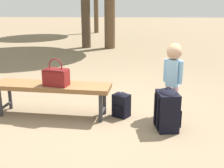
{
  "coord_description": "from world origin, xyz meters",
  "views": [
    {
      "loc": [
        0.21,
        -3.61,
        1.59
      ],
      "look_at": [
        0.09,
        0.2,
        0.45
      ],
      "focal_mm": 47.1,
      "sensor_mm": 36.0,
      "label": 1
    }
  ],
  "objects_px": {
    "child_standing": "(173,68)",
    "park_bench": "(52,88)",
    "backpack_large": "(167,108)",
    "backpack_small": "(121,104)",
    "handbag": "(56,76)"
  },
  "relations": [
    {
      "from": "child_standing",
      "to": "backpack_large",
      "type": "xyz_separation_m",
      "value": [
        -0.13,
        -0.46,
        -0.4
      ]
    },
    {
      "from": "park_bench",
      "to": "child_standing",
      "type": "height_order",
      "value": "child_standing"
    },
    {
      "from": "handbag",
      "to": "backpack_small",
      "type": "distance_m",
      "value": 0.95
    },
    {
      "from": "backpack_large",
      "to": "handbag",
      "type": "bearing_deg",
      "value": 166.79
    },
    {
      "from": "handbag",
      "to": "backpack_large",
      "type": "xyz_separation_m",
      "value": [
        1.43,
        -0.34,
        -0.3
      ]
    },
    {
      "from": "child_standing",
      "to": "backpack_large",
      "type": "relative_size",
      "value": 1.83
    },
    {
      "from": "child_standing",
      "to": "backpack_large",
      "type": "bearing_deg",
      "value": -105.41
    },
    {
      "from": "child_standing",
      "to": "backpack_small",
      "type": "bearing_deg",
      "value": -173.6
    },
    {
      "from": "child_standing",
      "to": "park_bench",
      "type": "bearing_deg",
      "value": -177.87
    },
    {
      "from": "park_bench",
      "to": "handbag",
      "type": "distance_m",
      "value": 0.21
    },
    {
      "from": "park_bench",
      "to": "backpack_large",
      "type": "relative_size",
      "value": 2.97
    },
    {
      "from": "backpack_small",
      "to": "child_standing",
      "type": "bearing_deg",
      "value": 6.4
    },
    {
      "from": "backpack_small",
      "to": "handbag",
      "type": "bearing_deg",
      "value": -176.79
    },
    {
      "from": "handbag",
      "to": "backpack_small",
      "type": "relative_size",
      "value": 1.01
    },
    {
      "from": "park_bench",
      "to": "backpack_small",
      "type": "distance_m",
      "value": 0.97
    }
  ]
}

